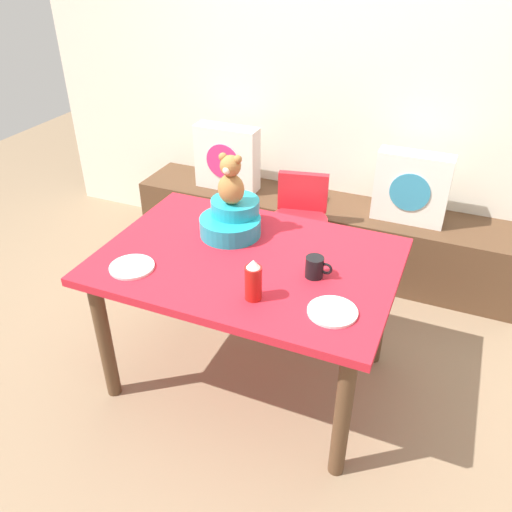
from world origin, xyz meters
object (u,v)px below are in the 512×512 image
at_px(pillow_floral_right, 412,188).
at_px(ketchup_bottle, 253,281).
at_px(book_stack, 308,197).
at_px(pillow_floral_left, 227,158).
at_px(highchair, 299,223).
at_px(coffee_mug, 315,267).
at_px(infant_seat_teal, 232,219).
at_px(dinner_plate_near, 132,267).
at_px(teddy_bear, 231,181).
at_px(dining_table, 248,275).
at_px(dinner_plate_far, 332,312).

distance_m(pillow_floral_right, ketchup_bottle, 1.54).
bearing_deg(book_stack, pillow_floral_left, -177.97).
relative_size(pillow_floral_left, highchair, 0.56).
relative_size(pillow_floral_right, coffee_mug, 3.67).
bearing_deg(ketchup_bottle, infant_seat_teal, 124.15).
height_order(coffee_mug, dinner_plate_near, coffee_mug).
bearing_deg(teddy_bear, coffee_mug, -23.07).
relative_size(infant_seat_teal, ketchup_bottle, 1.78).
relative_size(pillow_floral_left, dining_table, 0.33).
bearing_deg(coffee_mug, dining_table, 175.58).
height_order(book_stack, teddy_bear, teddy_bear).
relative_size(pillow_floral_right, teddy_bear, 1.76).
bearing_deg(dinner_plate_near, ketchup_bottle, 0.70).
bearing_deg(book_stack, teddy_bear, -93.97).
bearing_deg(coffee_mug, teddy_bear, 156.93).
bearing_deg(infant_seat_teal, book_stack, 86.03).
xyz_separation_m(book_stack, dinner_plate_far, (0.56, -1.46, 0.26)).
distance_m(pillow_floral_left, book_stack, 0.62).
distance_m(teddy_bear, coffee_mug, 0.58).
height_order(book_stack, dinner_plate_near, dinner_plate_near).
height_order(highchair, dinner_plate_near, highchair).
relative_size(ketchup_bottle, dinner_plate_far, 0.92).
xyz_separation_m(book_stack, dining_table, (0.09, -1.22, 0.16)).
relative_size(pillow_floral_right, dining_table, 0.33).
distance_m(dining_table, teddy_bear, 0.45).
distance_m(dining_table, dinner_plate_far, 0.54).
xyz_separation_m(pillow_floral_right, coffee_mug, (-0.23, -1.23, 0.11)).
height_order(teddy_bear, dinner_plate_near, teddy_bear).
xyz_separation_m(teddy_bear, coffee_mug, (0.49, -0.21, -0.23)).
bearing_deg(book_stack, coffee_mug, -71.29).
relative_size(pillow_floral_left, teddy_bear, 1.76).
distance_m(book_stack, coffee_mug, 1.35).
relative_size(book_stack, dining_table, 0.15).
xyz_separation_m(highchair, teddy_bear, (-0.16, -0.60, 0.50)).
distance_m(dining_table, coffee_mug, 0.36).
distance_m(dining_table, infant_seat_teal, 0.30).
distance_m(pillow_floral_right, dining_table, 1.33).
distance_m(infant_seat_teal, teddy_bear, 0.21).
bearing_deg(teddy_bear, dining_table, -48.33).
bearing_deg(pillow_floral_right, ketchup_bottle, -105.77).
bearing_deg(dining_table, coffee_mug, -4.42).
xyz_separation_m(highchair, dinner_plate_far, (0.48, -1.03, 0.22)).
height_order(pillow_floral_right, dinner_plate_far, pillow_floral_right).
relative_size(book_stack, dinner_plate_far, 1.00).
relative_size(pillow_floral_left, dinner_plate_near, 2.20).
bearing_deg(coffee_mug, dinner_plate_near, -161.61).
bearing_deg(dinner_plate_near, pillow_floral_left, 99.36).
distance_m(highchair, coffee_mug, 0.92).
xyz_separation_m(teddy_bear, ketchup_bottle, (0.31, -0.46, -0.19)).
distance_m(pillow_floral_right, infant_seat_teal, 1.26).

